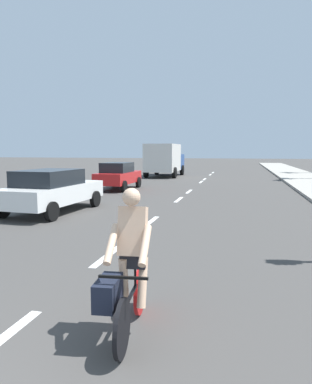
{
  "coord_description": "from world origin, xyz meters",
  "views": [
    {
      "loc": [
        2.75,
        -0.82,
        2.27
      ],
      "look_at": [
        0.44,
        8.69,
        1.1
      ],
      "focal_mm": 32.7,
      "sensor_mm": 36.0,
      "label": 1
    }
  ],
  "objects_px": {
    "parked_car_red": "(118,175)",
    "delivery_truck": "(165,159)",
    "cyclist": "(127,269)",
    "parked_car_white": "(52,189)"
  },
  "relations": [
    {
      "from": "parked_car_red",
      "to": "delivery_truck",
      "type": "distance_m",
      "value": 10.72
    },
    {
      "from": "cyclist",
      "to": "delivery_truck",
      "type": "relative_size",
      "value": 0.29
    },
    {
      "from": "cyclist",
      "to": "parked_car_white",
      "type": "relative_size",
      "value": 0.39
    },
    {
      "from": "parked_car_white",
      "to": "parked_car_red",
      "type": "height_order",
      "value": "same"
    },
    {
      "from": "parked_car_white",
      "to": "parked_car_red",
      "type": "bearing_deg",
      "value": 94.76
    },
    {
      "from": "cyclist",
      "to": "delivery_truck",
      "type": "bearing_deg",
      "value": -84.34
    },
    {
      "from": "parked_car_white",
      "to": "delivery_truck",
      "type": "xyz_separation_m",
      "value": [
        0.26,
        18.41,
        0.66
      ]
    },
    {
      "from": "cyclist",
      "to": "delivery_truck",
      "type": "distance_m",
      "value": 26.49
    },
    {
      "from": "cyclist",
      "to": "parked_car_red",
      "type": "height_order",
      "value": "cyclist"
    },
    {
      "from": "cyclist",
      "to": "parked_car_red",
      "type": "relative_size",
      "value": 0.47
    }
  ]
}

